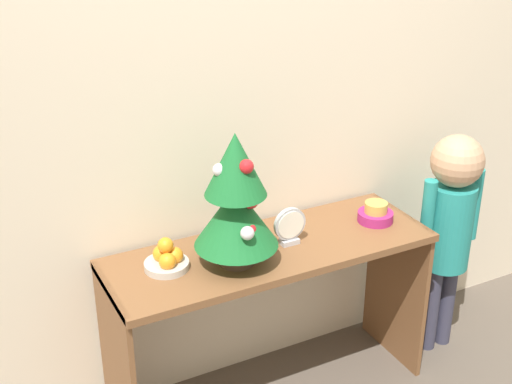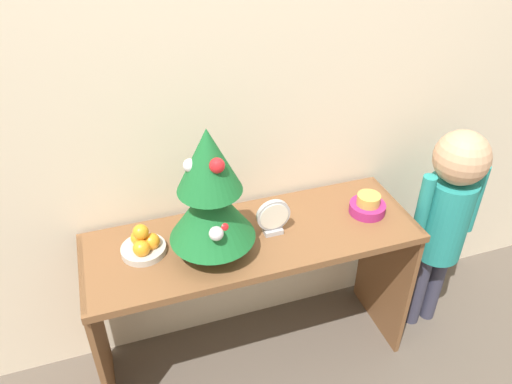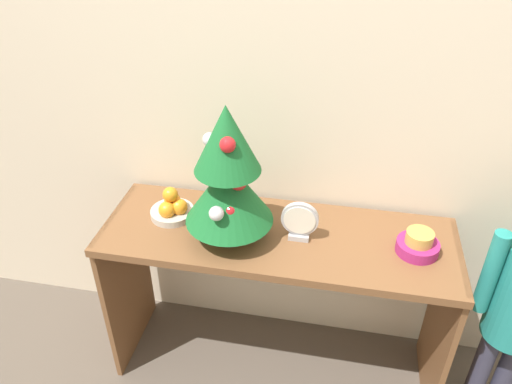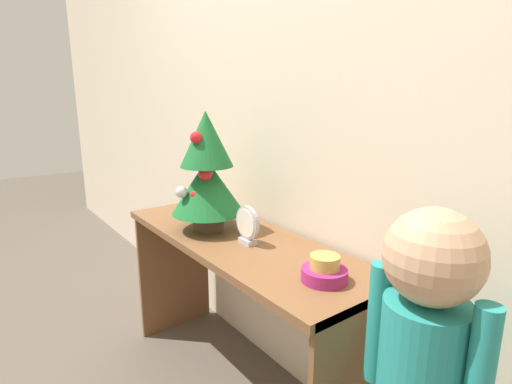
% 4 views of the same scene
% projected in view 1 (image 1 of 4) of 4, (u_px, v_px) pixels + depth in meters
% --- Properties ---
extents(back_wall, '(7.00, 0.05, 2.50)m').
position_uv_depth(back_wall, '(238.00, 88.00, 2.67)').
color(back_wall, beige).
rests_on(back_wall, ground_plane).
extents(console_table, '(1.27, 0.43, 0.70)m').
position_uv_depth(console_table, '(270.00, 281.00, 2.75)').
color(console_table, brown).
rests_on(console_table, ground_plane).
extents(mini_tree, '(0.30, 0.30, 0.50)m').
position_uv_depth(mini_tree, '(236.00, 200.00, 2.48)').
color(mini_tree, '#4C3828').
rests_on(mini_tree, console_table).
extents(fruit_bowl, '(0.16, 0.16, 0.12)m').
position_uv_depth(fruit_bowl, '(167.00, 259.00, 2.53)').
color(fruit_bowl, '#B7B2A8').
rests_on(fruit_bowl, console_table).
extents(singing_bowl, '(0.14, 0.14, 0.08)m').
position_uv_depth(singing_bowl, '(376.00, 214.00, 2.87)').
color(singing_bowl, '#9E2366').
rests_on(singing_bowl, console_table).
extents(desk_clock, '(0.13, 0.04, 0.15)m').
position_uv_depth(desk_clock, '(290.00, 227.00, 2.68)').
color(desk_clock, '#B2B2B7').
rests_on(desk_clock, console_table).
extents(child_figure, '(0.31, 0.22, 1.02)m').
position_uv_depth(child_figure, '(451.00, 214.00, 3.01)').
color(child_figure, '#38384C').
rests_on(child_figure, ground_plane).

